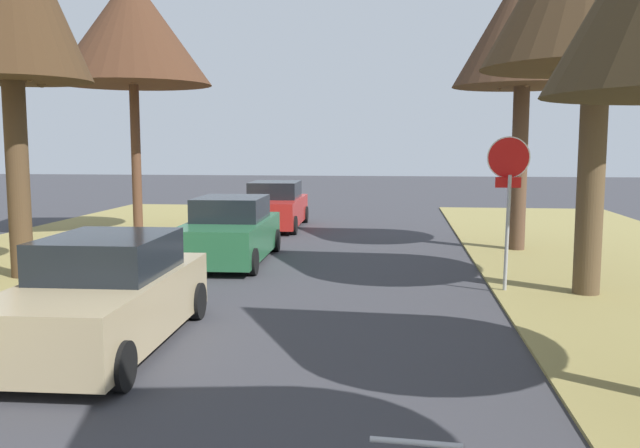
{
  "coord_description": "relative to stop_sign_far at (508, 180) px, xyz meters",
  "views": [
    {
      "loc": [
        1.74,
        -0.52,
        2.88
      ],
      "look_at": [
        0.35,
        11.56,
        1.43
      ],
      "focal_mm": 38.07,
      "sensor_mm": 36.0,
      "label": 1
    }
  ],
  "objects": [
    {
      "name": "stop_sign_far",
      "position": [
        0.0,
        0.0,
        0.0
      ],
      "size": [
        0.81,
        0.33,
        2.97
      ],
      "color": "#9EA0A5",
      "rests_on": "grass_verge_right"
    },
    {
      "name": "street_tree_right_far",
      "position": [
        1.11,
        5.29,
        3.7
      ],
      "size": [
        3.63,
        3.63,
        7.51
      ],
      "color": "brown",
      "rests_on": "grass_verge_right"
    },
    {
      "name": "parked_sedan_green",
      "position": [
        -6.15,
        2.83,
        -1.47
      ],
      "size": [
        2.04,
        4.45,
        1.57
      ],
      "color": "#28663D",
      "rests_on": "ground"
    },
    {
      "name": "parked_sedan_red",
      "position": [
        -6.27,
        9.53,
        -1.47
      ],
      "size": [
        2.04,
        4.45,
        1.57
      ],
      "color": "red",
      "rests_on": "ground"
    },
    {
      "name": "street_tree_left_far",
      "position": [
        -10.07,
        6.83,
        4.07
      ],
      "size": [
        4.68,
        4.68,
        7.88
      ],
      "color": "brown",
      "rests_on": "grass_verge_left"
    },
    {
      "name": "parked_sedan_tan",
      "position": [
        -6.19,
        -4.23,
        -1.47
      ],
      "size": [
        2.04,
        4.45,
        1.57
      ],
      "color": "tan",
      "rests_on": "ground"
    }
  ]
}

